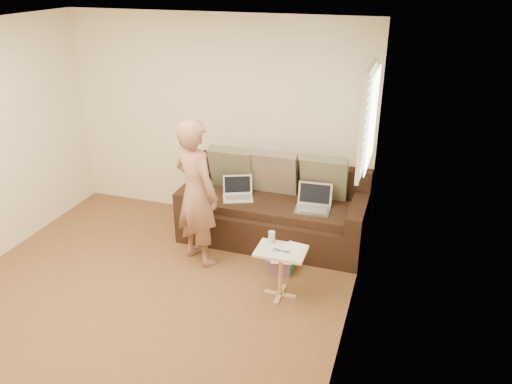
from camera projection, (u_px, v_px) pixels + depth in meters
floor at (135, 309)px, 4.94m from camera, size 4.50×4.50×0.00m
ceiling at (101, 36)px, 3.86m from camera, size 4.50×4.50×0.00m
wall_back at (217, 120)px, 6.34m from camera, size 4.00×0.00×4.00m
wall_right at (348, 223)px, 3.83m from camera, size 0.00×4.50×4.50m
window_blinds at (369, 119)px, 4.98m from camera, size 0.12×0.88×1.08m
sofa at (274, 207)px, 6.04m from camera, size 2.20×0.95×0.85m
pillow_left at (232, 168)px, 6.23m from camera, size 0.55×0.29×0.57m
pillow_mid at (275, 173)px, 6.09m from camera, size 0.55×0.27×0.57m
pillow_right at (324, 178)px, 5.94m from camera, size 0.55×0.28×0.57m
laptop_silver at (312, 211)px, 5.76m from camera, size 0.41×0.31×0.26m
laptop_white at (238, 199)px, 6.04m from camera, size 0.43×0.38×0.26m
person at (196, 193)px, 5.43m from camera, size 0.73×0.65×1.68m
side_table at (280, 273)px, 5.05m from camera, size 0.49×0.34×0.54m
drinking_glass at (272, 237)px, 5.04m from camera, size 0.07×0.07×0.12m
scissors at (281, 251)px, 4.90m from camera, size 0.19×0.12×0.02m
paper_on_table at (293, 250)px, 4.92m from camera, size 0.25×0.33×0.00m
striped_box at (282, 263)px, 5.54m from camera, size 0.28×0.28×0.18m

